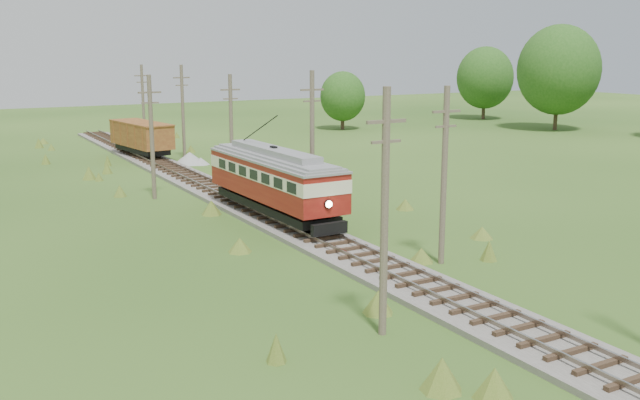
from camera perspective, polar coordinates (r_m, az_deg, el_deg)
railbed_main at (r=47.14m, az=-5.78°, el=-0.44°), size 3.60×96.00×0.57m
streetcar at (r=43.02m, az=-3.70°, el=1.86°), size 3.27×13.05×5.93m
gondola at (r=70.64m, az=-14.09°, el=4.98°), size 4.11×9.19×2.95m
gravel_pile at (r=66.35m, az=-10.25°, el=3.29°), size 3.01×3.19×1.09m
utility_pole_r_2 at (r=34.46m, az=9.90°, el=2.05°), size 1.60×0.30×8.60m
utility_pole_r_3 at (r=45.10m, az=-0.63°, el=4.78°), size 1.60×0.30×9.00m
utility_pole_r_4 at (r=56.76m, az=-7.12°, el=5.85°), size 1.60×0.30×8.40m
utility_pole_r_5 at (r=69.03m, az=-10.91°, el=7.00°), size 1.60×0.30×8.90m
utility_pole_r_6 at (r=81.40m, az=-13.96°, el=7.50°), size 1.60×0.30×8.70m
utility_pole_l_a at (r=25.28m, az=5.19°, el=-0.90°), size 1.60×0.30×9.00m
utility_pole_l_b at (r=50.56m, az=-13.32°, el=5.00°), size 1.60×0.30×8.60m
tree_right_4 at (r=98.04m, az=18.56°, el=9.84°), size 10.50×10.50×13.53m
tree_right_5 at (r=110.88m, az=13.06°, el=9.51°), size 8.40×8.40×10.82m
tree_mid_b at (r=93.85m, az=1.83°, el=8.29°), size 5.88×5.88×7.57m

